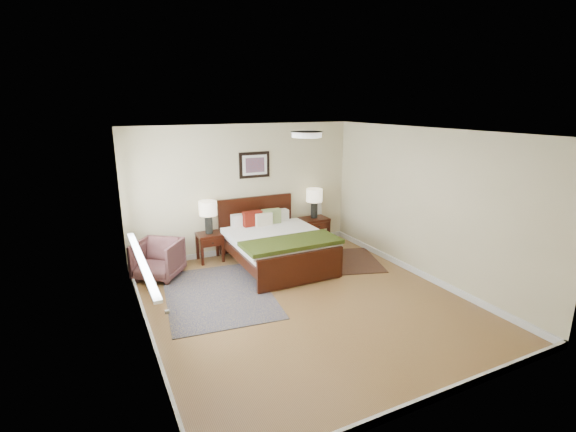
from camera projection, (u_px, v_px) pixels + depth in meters
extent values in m
plane|color=olive|center=(305.00, 301.00, 6.24)|extent=(5.00, 5.00, 0.00)
cube|color=beige|center=(244.00, 190.00, 8.08)|extent=(4.50, 0.04, 2.50)
cube|color=beige|center=(438.00, 289.00, 3.75)|extent=(4.50, 0.04, 2.50)
cube|color=beige|center=(140.00, 244.00, 4.96)|extent=(0.04, 5.00, 2.50)
cube|color=beige|center=(425.00, 205.00, 6.87)|extent=(0.04, 5.00, 2.50)
cube|color=white|center=(307.00, 132.00, 5.59)|extent=(4.50, 5.00, 0.02)
cube|color=silver|center=(133.00, 218.00, 5.53)|extent=(0.02, 2.72, 1.32)
cube|color=silver|center=(134.00, 217.00, 5.54)|extent=(0.01, 2.60, 1.20)
cube|color=silver|center=(141.00, 261.00, 5.72)|extent=(0.10, 2.72, 0.04)
cube|color=silver|center=(171.00, 323.00, 3.49)|extent=(0.01, 1.00, 2.18)
cube|color=brown|center=(172.00, 327.00, 3.50)|extent=(0.01, 0.90, 2.10)
cylinder|color=#999999|center=(167.00, 312.00, 3.86)|extent=(0.04, 0.04, 0.04)
cylinder|color=white|center=(307.00, 135.00, 5.60)|extent=(0.40, 0.40, 0.07)
cylinder|color=beige|center=(307.00, 132.00, 5.59)|extent=(0.44, 0.44, 0.01)
cube|color=#351508|center=(256.00, 223.00, 8.32)|extent=(1.54, 0.06, 1.08)
cube|color=#351508|center=(301.00, 269.00, 6.71)|extent=(1.54, 0.06, 0.54)
cube|color=#351508|center=(238.00, 256.00, 7.23)|extent=(0.06, 1.92, 0.17)
cube|color=#351508|center=(311.00, 244.00, 7.85)|extent=(0.06, 1.92, 0.17)
cube|color=silver|center=(276.00, 243.00, 7.51)|extent=(1.44, 1.90, 0.21)
cube|color=silver|center=(279.00, 237.00, 7.39)|extent=(1.62, 1.67, 0.10)
cube|color=#354113|center=(291.00, 243.00, 6.93)|extent=(1.66, 0.70, 0.07)
cube|color=silver|center=(244.00, 220.00, 7.93)|extent=(0.48, 0.18, 0.25)
cube|color=silver|center=(276.00, 216.00, 8.21)|extent=(0.48, 0.18, 0.25)
cube|color=#5F130A|center=(253.00, 219.00, 7.87)|extent=(0.38, 0.17, 0.31)
cube|color=olive|center=(271.00, 217.00, 8.03)|extent=(0.37, 0.16, 0.31)
cube|color=beige|center=(264.00, 220.00, 7.88)|extent=(0.33, 0.13, 0.27)
cube|color=black|center=(254.00, 165.00, 8.03)|extent=(0.62, 0.03, 0.50)
cube|color=silver|center=(255.00, 165.00, 8.01)|extent=(0.50, 0.01, 0.38)
cube|color=#A52D23|center=(255.00, 165.00, 8.00)|extent=(0.38, 0.01, 0.28)
cube|color=#351508|center=(209.00, 235.00, 7.74)|extent=(0.45, 0.40, 0.05)
cube|color=#351508|center=(202.00, 253.00, 7.57)|extent=(0.05, 0.05, 0.49)
cube|color=#351508|center=(223.00, 249.00, 7.74)|extent=(0.05, 0.05, 0.49)
cube|color=#351508|center=(197.00, 247.00, 7.87)|extent=(0.05, 0.05, 0.49)
cube|color=#351508|center=(217.00, 244.00, 8.04)|extent=(0.05, 0.05, 0.49)
cube|color=#351508|center=(212.00, 243.00, 7.60)|extent=(0.39, 0.03, 0.14)
cube|color=#351508|center=(314.00, 219.00, 8.68)|extent=(0.56, 0.42, 0.05)
cube|color=#351508|center=(307.00, 236.00, 8.49)|extent=(0.05, 0.05, 0.51)
cube|color=#351508|center=(329.00, 233.00, 8.70)|extent=(0.05, 0.05, 0.51)
cube|color=#351508|center=(299.00, 231.00, 8.80)|extent=(0.05, 0.05, 0.51)
cube|color=#351508|center=(320.00, 228.00, 9.02)|extent=(0.05, 0.05, 0.51)
cube|color=#351508|center=(319.00, 226.00, 8.54)|extent=(0.50, 0.03, 0.14)
cube|color=#351508|center=(314.00, 237.00, 8.78)|extent=(0.50, 0.36, 0.03)
cube|color=black|center=(314.00, 236.00, 8.78)|extent=(0.21, 0.26, 0.03)
cube|color=black|center=(314.00, 234.00, 8.77)|extent=(0.21, 0.26, 0.03)
cube|color=black|center=(314.00, 233.00, 8.76)|extent=(0.21, 0.26, 0.03)
cube|color=black|center=(314.00, 231.00, 8.75)|extent=(0.21, 0.26, 0.03)
cube|color=black|center=(314.00, 229.00, 8.74)|extent=(0.21, 0.26, 0.03)
cylinder|color=black|center=(209.00, 225.00, 7.69)|extent=(0.14, 0.14, 0.32)
cylinder|color=black|center=(208.00, 216.00, 7.64)|extent=(0.02, 0.02, 0.06)
cylinder|color=#F6E0BB|center=(208.00, 208.00, 7.60)|extent=(0.33, 0.33, 0.26)
cylinder|color=black|center=(314.00, 210.00, 8.63)|extent=(0.14, 0.14, 0.32)
cylinder|color=black|center=(314.00, 202.00, 8.58)|extent=(0.02, 0.02, 0.06)
cylinder|color=#F6E0BB|center=(314.00, 195.00, 8.55)|extent=(0.33, 0.33, 0.26)
imported|color=brown|center=(158.00, 259.00, 7.02)|extent=(0.99, 0.99, 0.65)
cube|color=#0C0D3C|center=(218.00, 294.00, 6.47)|extent=(1.81, 2.38, 0.01)
cube|color=black|center=(354.00, 260.00, 7.85)|extent=(1.23, 1.50, 0.01)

